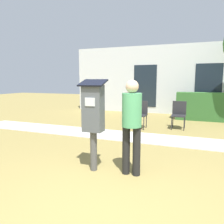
% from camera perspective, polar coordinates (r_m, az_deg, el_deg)
% --- Properties ---
extents(ground_plane, '(40.00, 40.00, 0.00)m').
position_cam_1_polar(ground_plane, '(2.78, -2.90, -26.16)').
color(ground_plane, olive).
extents(sidewalk, '(12.00, 1.10, 0.02)m').
position_cam_1_polar(sidewalk, '(6.02, 11.52, -6.93)').
color(sidewalk, beige).
rests_on(sidewalk, ground).
extents(building_facade, '(10.00, 0.26, 3.20)m').
position_cam_1_polar(building_facade, '(10.62, 16.26, 8.08)').
color(building_facade, silver).
rests_on(building_facade, ground).
extents(parking_meter, '(0.44, 0.31, 1.59)m').
position_cam_1_polar(parking_meter, '(3.73, -4.95, -0.30)').
color(parking_meter, '#4C4C4C').
rests_on(parking_meter, ground).
extents(person_standing, '(0.32, 0.32, 1.58)m').
position_cam_1_polar(person_standing, '(3.57, 5.17, -2.12)').
color(person_standing, black).
rests_on(person_standing, ground).
extents(outdoor_chair_left, '(0.44, 0.44, 0.90)m').
position_cam_1_polar(outdoor_chair_left, '(7.27, 7.38, -0.05)').
color(outdoor_chair_left, '#262628').
rests_on(outdoor_chair_left, ground).
extents(outdoor_chair_middle, '(0.44, 0.44, 0.90)m').
position_cam_1_polar(outdoor_chair_middle, '(7.44, 17.07, -0.15)').
color(outdoor_chair_middle, '#262628').
rests_on(outdoor_chair_middle, ground).
extents(hedge_row, '(2.37, 0.60, 1.10)m').
position_cam_1_polar(hedge_row, '(9.35, 23.74, 1.29)').
color(hedge_row, '#33662D').
rests_on(hedge_row, ground).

